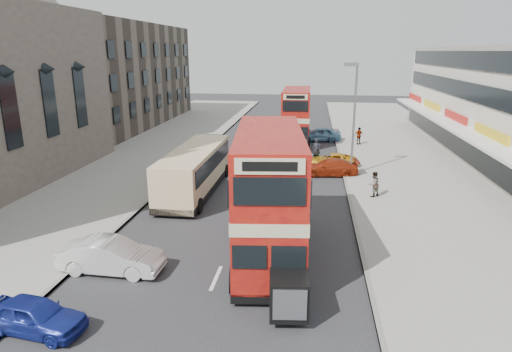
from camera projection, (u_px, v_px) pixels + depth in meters
The scene contains 19 objects.
ground at pixel (204, 306), 15.85m from camera, with size 160.00×160.00×0.00m, color #28282B.
road_surface at pixel (265, 166), 34.91m from camera, with size 12.00×90.00×0.01m, color #28282B.
pavement_right at pixel (420, 171), 33.40m from camera, with size 12.00×90.00×0.15m, color gray.
pavement_left at pixel (122, 161), 36.38m from camera, with size 12.00×90.00×0.15m, color gray.
kerb_left at pixel (190, 163), 35.65m from camera, with size 0.20×90.00×0.16m, color gray.
kerb_right at pixel (342, 168), 34.13m from camera, with size 0.20×90.00×0.16m, color gray.
brick_terrace at pixel (102, 76), 53.13m from camera, with size 14.00×28.00×12.00m, color #66594C.
street_lamp at pixel (353, 111), 30.87m from camera, with size 1.00×0.20×8.12m.
bus_main at pixel (269, 195), 18.90m from camera, with size 3.72×10.06×5.50m.
bus_second at pixel (296, 116), 42.83m from camera, with size 2.66×9.39×5.17m.
coach at pixel (195, 169), 28.22m from camera, with size 2.65×10.05×2.66m.
car_left_near at pixel (34, 315), 14.26m from camera, with size 1.39×3.45×1.18m, color navy.
car_left_front at pixel (111, 256), 18.11m from camera, with size 1.49×4.29×1.41m, color silver.
car_right_a at pixel (329, 167), 32.21m from camera, with size 1.73×4.25×1.23m, color maroon.
car_right_b at pixel (332, 160), 34.55m from camera, with size 1.80×3.91×1.09m, color orange.
car_right_c at pixel (320, 134), 44.41m from camera, with size 1.70×4.22×1.44m, color #639FC6.
pedestrian_near at pixel (374, 184), 27.04m from camera, with size 0.59×0.40×1.61m, color gray.
pedestrian_far at pixel (359, 136), 42.24m from camera, with size 0.98×0.41×1.67m, color gray.
cyclist at pixel (316, 156), 35.17m from camera, with size 0.87×2.02×2.15m.
Camera 1 is at (3.67, -13.57, 8.91)m, focal length 30.65 mm.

